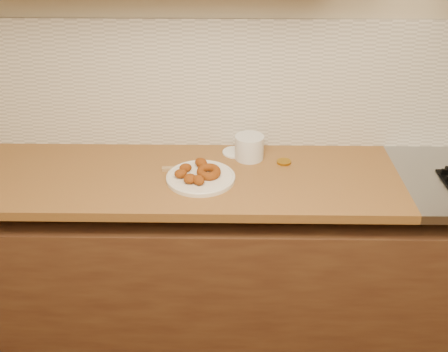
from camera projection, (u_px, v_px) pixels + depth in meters
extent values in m
cube|color=#C3B193|center=(284.00, 52.00, 2.32)|extent=(4.00, 0.02, 2.70)
cube|color=brown|center=(278.00, 267.00, 2.53)|extent=(3.60, 0.60, 0.77)
cube|color=olive|center=(136.00, 178.00, 2.30)|extent=(2.30, 0.62, 0.04)
cube|color=silver|center=(283.00, 86.00, 2.39)|extent=(3.60, 0.02, 0.60)
cylinder|color=white|center=(201.00, 178.00, 2.24)|extent=(0.30, 0.30, 0.02)
torus|color=brown|center=(209.00, 172.00, 2.23)|extent=(0.12, 0.12, 0.05)
ellipsoid|color=brown|center=(186.00, 168.00, 2.26)|extent=(0.06, 0.05, 0.04)
ellipsoid|color=brown|center=(181.00, 174.00, 2.21)|extent=(0.06, 0.05, 0.04)
ellipsoid|color=brown|center=(190.00, 179.00, 2.18)|extent=(0.06, 0.07, 0.04)
ellipsoid|color=brown|center=(198.00, 180.00, 2.17)|extent=(0.07, 0.07, 0.04)
ellipsoid|color=brown|center=(201.00, 163.00, 2.30)|extent=(0.08, 0.08, 0.04)
cylinder|color=silver|center=(249.00, 147.00, 2.39)|extent=(0.15, 0.15, 0.11)
cylinder|color=white|center=(235.00, 152.00, 2.46)|extent=(0.13, 0.13, 0.01)
cylinder|color=#A57719|center=(284.00, 162.00, 2.37)|extent=(0.08, 0.08, 0.01)
cube|color=#A07D50|center=(185.00, 169.00, 2.31)|extent=(0.20, 0.03, 0.02)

